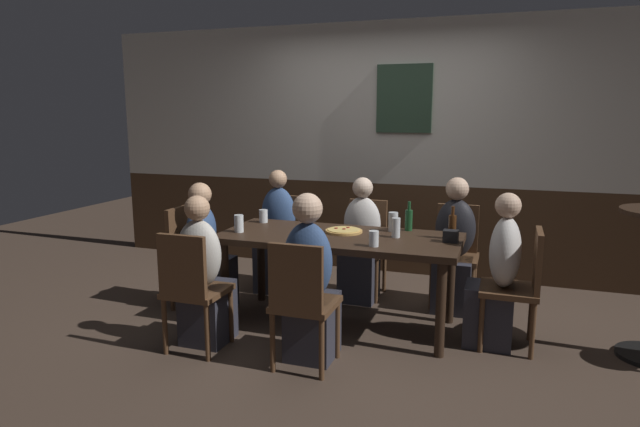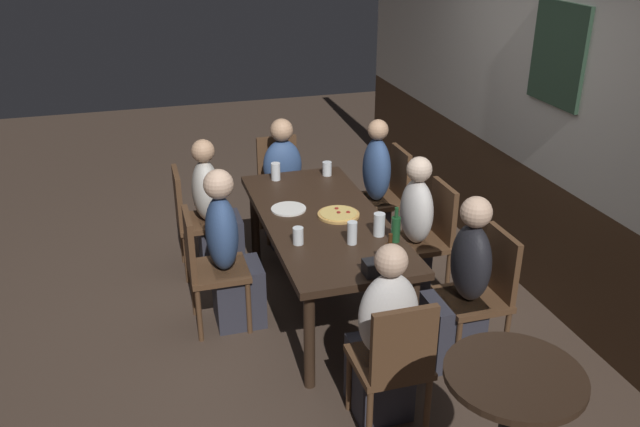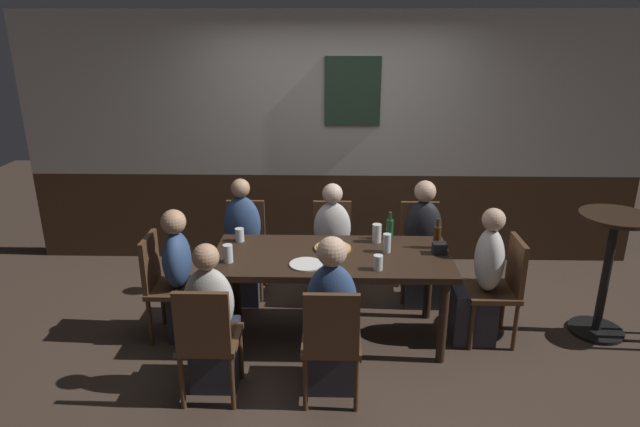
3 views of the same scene
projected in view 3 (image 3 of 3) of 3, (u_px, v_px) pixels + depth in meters
name	position (u px, v px, depth m)	size (l,w,h in m)	color
ground_plane	(331.00, 336.00, 4.59)	(12.00, 12.00, 0.00)	#423328
wall_back	(333.00, 141.00, 5.72)	(6.40, 0.13, 2.60)	#3D2819
dining_table	(332.00, 264.00, 4.37)	(1.88, 0.83, 0.74)	black
chair_mid_near	(331.00, 339.00, 3.64)	(0.40, 0.40, 0.88)	#513521
chair_left_near	(207.00, 337.00, 3.66)	(0.40, 0.40, 0.88)	#513521
chair_right_far	(420.00, 244.00, 5.19)	(0.40, 0.40, 0.88)	#513521
chair_left_far	(245.00, 242.00, 5.23)	(0.40, 0.40, 0.88)	#513521
chair_mid_far	(332.00, 243.00, 5.21)	(0.40, 0.40, 0.88)	#513521
chair_head_east	(501.00, 284.00, 4.40)	(0.40, 0.40, 0.88)	#513521
chair_head_west	(165.00, 281.00, 4.46)	(0.40, 0.40, 0.88)	#513521
person_mid_near	(331.00, 326.00, 3.80)	(0.34, 0.37, 1.17)	#2D2D38
person_left_near	(213.00, 328.00, 3.83)	(0.34, 0.37, 1.12)	#2D2D38
person_right_far	(422.00, 252.00, 5.04)	(0.34, 0.37, 1.15)	#2D2D38
person_left_far	(243.00, 250.00, 5.08)	(0.34, 0.37, 1.15)	#2D2D38
person_mid_far	(332.00, 253.00, 5.07)	(0.34, 0.37, 1.12)	#2D2D38
person_head_east	(480.00, 286.00, 4.41)	(0.37, 0.34, 1.13)	#2D2D38
person_head_west	(185.00, 284.00, 4.46)	(0.37, 0.34, 1.10)	#2D2D38
pizza	(333.00, 248.00, 4.45)	(0.30, 0.30, 0.03)	tan
highball_clear	(228.00, 255.00, 4.20)	(0.07, 0.07, 0.14)	silver
tumbler_short	(378.00, 263.00, 4.07)	(0.07, 0.07, 0.11)	silver
pint_glass_pale	(377.00, 234.00, 4.58)	(0.08, 0.08, 0.16)	silver
pint_glass_stout	(387.00, 244.00, 4.38)	(0.07, 0.07, 0.15)	silver
pint_glass_amber	(240.00, 236.00, 4.60)	(0.07, 0.07, 0.11)	silver
beer_bottle_green	(390.00, 229.00, 4.63)	(0.06, 0.06, 0.24)	#194723
beer_bottle_brown	(437.00, 237.00, 4.44)	(0.06, 0.06, 0.25)	#42230F
plate_white_large	(306.00, 264.00, 4.16)	(0.25, 0.25, 0.01)	white
condiment_caddy	(440.00, 248.00, 4.35)	(0.11, 0.09, 0.09)	black
side_bar_table	(608.00, 265.00, 4.45)	(0.56, 0.56, 1.05)	black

